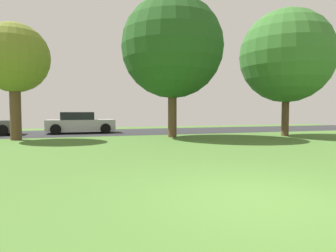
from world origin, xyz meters
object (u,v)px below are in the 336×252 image
maple_tree_far (286,56)px  maple_tree_near (172,47)px  parked_car_silver (80,123)px  oak_tree_center (14,59)px

maple_tree_far → maple_tree_near: 6.57m
maple_tree_near → parked_car_silver: bearing=136.6°
maple_tree_far → parked_car_silver: (-11.24, 5.77, -3.92)m
oak_tree_center → maple_tree_near: maple_tree_near is taller
maple_tree_far → parked_car_silver: bearing=152.8°
oak_tree_center → maple_tree_far: (14.33, -1.99, 0.57)m
maple_tree_far → parked_car_silver: maple_tree_far is taller
oak_tree_center → maple_tree_far: bearing=-7.9°
maple_tree_near → oak_tree_center: bearing=174.6°
maple_tree_near → parked_car_silver: 7.85m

